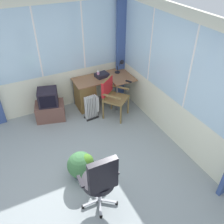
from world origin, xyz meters
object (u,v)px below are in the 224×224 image
object	(u,v)px
office_chair	(100,179)
potted_plant	(81,165)
tv_remote	(129,81)
wooden_armchair	(111,93)
tv_on_stand	(50,106)
spray_bottle	(98,74)
desk	(88,93)
desk_lamp	(121,65)
paper_tray	(102,75)
space_heater	(92,107)

from	to	relation	value
office_chair	potted_plant	xyz separation A→B (m)	(-0.06, 0.68, -0.34)
tv_remote	potted_plant	xyz separation A→B (m)	(-1.77, -1.52, -0.44)
wooden_armchair	tv_on_stand	size ratio (longest dim) A/B	1.23
spray_bottle	office_chair	bearing A→B (deg)	-113.21
desk	tv_remote	size ratio (longest dim) A/B	9.27
desk	spray_bottle	world-z (taller)	spray_bottle
desk_lamp	tv_on_stand	distance (m)	1.97
potted_plant	paper_tray	bearing A→B (deg)	56.95
spray_bottle	office_chair	distance (m)	2.93
tv_remote	office_chair	xyz separation A→B (m)	(-1.71, -2.20, -0.10)
spray_bottle	potted_plant	size ratio (longest dim) A/B	0.42
tv_remote	wooden_armchair	world-z (taller)	wooden_armchair
desk_lamp	potted_plant	distance (m)	2.78
space_heater	office_chair	bearing A→B (deg)	-109.15
spray_bottle	office_chair	size ratio (longest dim) A/B	0.20
desk	office_chair	size ratio (longest dim) A/B	1.26
desk	tv_on_stand	distance (m)	0.96
paper_tray	space_heater	bearing A→B (deg)	-134.30
desk	tv_remote	bearing A→B (deg)	-29.09
desk	wooden_armchair	bearing A→B (deg)	-57.29
desk_lamp	paper_tray	bearing A→B (deg)	177.43
spray_bottle	tv_on_stand	world-z (taller)	spray_bottle
spray_bottle	space_heater	world-z (taller)	spray_bottle
tv_remote	space_heater	distance (m)	1.04
spray_bottle	desk	bearing A→B (deg)	-176.02
potted_plant	space_heater	bearing A→B (deg)	61.45
spray_bottle	potted_plant	xyz separation A→B (m)	(-1.22, -2.01, -0.54)
desk_lamp	space_heater	distance (m)	1.28
paper_tray	office_chair	distance (m)	2.98
desk_lamp	potted_plant	world-z (taller)	desk_lamp
tv_on_stand	space_heater	size ratio (longest dim) A/B	1.30
desk_lamp	tv_remote	world-z (taller)	desk_lamp
desk	spray_bottle	bearing A→B (deg)	3.98
wooden_armchair	tv_on_stand	distance (m)	1.43
tv_remote	spray_bottle	distance (m)	0.75
wooden_armchair	potted_plant	bearing A→B (deg)	-131.58
desk	paper_tray	xyz separation A→B (m)	(0.40, 0.03, 0.37)
spray_bottle	wooden_armchair	size ratio (longest dim) A/B	0.23
desk	space_heater	world-z (taller)	desk
desk_lamp	office_chair	distance (m)	3.22
tv_on_stand	space_heater	distance (m)	0.96
desk	office_chair	distance (m)	2.81
desk	potted_plant	size ratio (longest dim) A/B	2.68
tv_on_stand	spray_bottle	bearing A→B (deg)	3.98
paper_tray	desk_lamp	bearing A→B (deg)	-2.57
spray_bottle	space_heater	distance (m)	0.82
potted_plant	tv_remote	bearing A→B (deg)	40.58
space_heater	desk	bearing A→B (deg)	79.44
tv_remote	space_heater	size ratio (longest dim) A/B	0.26
paper_tray	potted_plant	world-z (taller)	paper_tray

